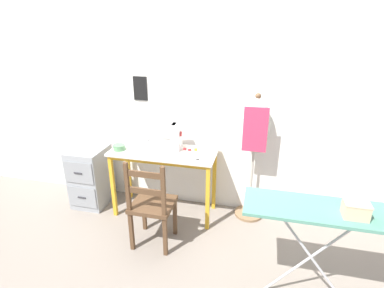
% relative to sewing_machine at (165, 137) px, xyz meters
% --- Properties ---
extents(ground_plane, '(14.00, 14.00, 0.00)m').
position_rel_sewing_machine_xyz_m(ground_plane, '(-0.00, -0.31, -0.91)').
color(ground_plane, gray).
extents(wall_back, '(10.00, 0.06, 2.55)m').
position_rel_sewing_machine_xyz_m(wall_back, '(-0.00, 0.24, 0.36)').
color(wall_back, silver).
rests_on(wall_back, ground_plane).
extents(sewing_table, '(1.16, 0.48, 0.78)m').
position_rel_sewing_machine_xyz_m(sewing_table, '(-0.00, -0.08, -0.25)').
color(sewing_table, silver).
rests_on(sewing_table, ground_plane).
extents(sewing_machine, '(0.41, 0.15, 0.32)m').
position_rel_sewing_machine_xyz_m(sewing_machine, '(0.00, 0.00, 0.00)').
color(sewing_machine, white).
rests_on(sewing_machine, sewing_table).
extents(fabric_bowl, '(0.13, 0.13, 0.06)m').
position_rel_sewing_machine_xyz_m(fabric_bowl, '(-0.48, -0.16, -0.11)').
color(fabric_bowl, '#56895B').
rests_on(fabric_bowl, sewing_table).
extents(scissors, '(0.12, 0.10, 0.01)m').
position_rel_sewing_machine_xyz_m(scissors, '(0.44, -0.22, -0.14)').
color(scissors, silver).
rests_on(scissors, sewing_table).
extents(thread_spool_near_machine, '(0.04, 0.04, 0.04)m').
position_rel_sewing_machine_xyz_m(thread_spool_near_machine, '(0.22, 0.00, -0.12)').
color(thread_spool_near_machine, red).
rests_on(thread_spool_near_machine, sewing_table).
extents(thread_spool_mid_table, '(0.04, 0.04, 0.04)m').
position_rel_sewing_machine_xyz_m(thread_spool_mid_table, '(0.28, -0.00, -0.12)').
color(thread_spool_mid_table, red).
rests_on(thread_spool_mid_table, sewing_table).
extents(thread_spool_far_edge, '(0.04, 0.04, 0.03)m').
position_rel_sewing_machine_xyz_m(thread_spool_far_edge, '(0.34, 0.02, -0.12)').
color(thread_spool_far_edge, yellow).
rests_on(thread_spool_far_edge, sewing_table).
extents(wooden_chair, '(0.40, 0.38, 0.93)m').
position_rel_sewing_machine_xyz_m(wooden_chair, '(0.06, -0.62, -0.47)').
color(wooden_chair, '#513823').
rests_on(wooden_chair, ground_plane).
extents(filing_cabinet, '(0.38, 0.46, 0.71)m').
position_rel_sewing_machine_xyz_m(filing_cabinet, '(-0.93, -0.08, -0.56)').
color(filing_cabinet, '#93999E').
rests_on(filing_cabinet, ground_plane).
extents(dress_form, '(0.32, 0.32, 1.42)m').
position_rel_sewing_machine_xyz_m(dress_form, '(0.96, 0.10, 0.09)').
color(dress_form, '#846647').
rests_on(dress_form, ground_plane).
extents(ironing_board, '(1.06, 0.37, 0.85)m').
position_rel_sewing_machine_xyz_m(ironing_board, '(1.46, -0.95, -0.11)').
color(ironing_board, '#518E7A').
rests_on(ironing_board, ground_plane).
extents(storage_box, '(0.16, 0.13, 0.11)m').
position_rel_sewing_machine_xyz_m(storage_box, '(1.67, -1.01, -0.01)').
color(storage_box, beige).
rests_on(storage_box, ironing_board).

